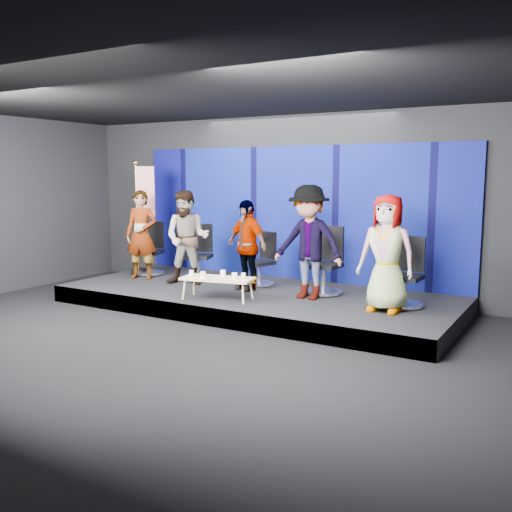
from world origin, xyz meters
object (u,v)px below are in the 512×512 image
object	(u,v)px
coffee_table	(217,279)
mug_e	(243,276)
panelist_e	(387,253)
mug_a	(191,273)
chair_b	(199,262)
chair_e	(406,284)
panelist_c	(247,245)
mug_d	(235,276)
flag_stand	(143,214)
chair_d	(325,272)
panelist_d	(309,242)
mug_c	(223,273)
panelist_b	(187,238)
chair_c	(261,268)
panelist_a	(141,235)
mug_b	(203,275)
chair_a	(151,257)

from	to	relation	value
coffee_table	mug_e	distance (m)	0.45
panelist_e	mug_a	size ratio (longest dim) A/B	19.58
chair_b	mug_e	size ratio (longest dim) A/B	11.64
coffee_table	mug_e	bearing A→B (deg)	18.02
chair_e	mug_e	distance (m)	2.59
chair_b	panelist_c	bearing A→B (deg)	-34.47
mug_d	flag_stand	bearing A→B (deg)	157.77
chair_d	flag_stand	xyz separation A→B (m)	(-4.07, -0.06, 0.86)
chair_b	mug_d	xyz separation A→B (m)	(1.63, -1.25, 0.06)
chair_b	chair_e	world-z (taller)	chair_e
panelist_d	chair_d	bearing A→B (deg)	82.06
chair_d	coffee_table	distance (m)	1.90
chair_b	mug_c	size ratio (longest dim) A/B	10.34
panelist_b	chair_e	distance (m)	4.08
panelist_b	coffee_table	size ratio (longest dim) A/B	1.40
chair_e	panelist_e	world-z (taller)	panelist_e
chair_c	chair_d	size ratio (longest dim) A/B	0.85
panelist_a	mug_a	world-z (taller)	panelist_a
mug_c	coffee_table	bearing A→B (deg)	-98.43
panelist_c	chair_d	size ratio (longest dim) A/B	1.38
chair_b	mug_e	distance (m)	2.07
panelist_b	panelist_e	world-z (taller)	panelist_e
chair_d	mug_a	world-z (taller)	chair_d
chair_e	mug_a	distance (m)	3.50
panelist_b	mug_e	world-z (taller)	panelist_b
panelist_e	mug_a	bearing A→B (deg)	-165.24
mug_b	panelist_c	bearing A→B (deg)	80.27
chair_d	mug_a	bearing A→B (deg)	-140.52
flag_stand	panelist_a	bearing A→B (deg)	-82.23
panelist_a	chair_c	distance (m)	2.52
chair_d	mug_e	bearing A→B (deg)	-126.01
panelist_c	panelist_e	distance (m)	2.68
panelist_d	chair_e	world-z (taller)	panelist_d
panelist_b	chair_e	size ratio (longest dim) A/B	1.62
chair_c	mug_e	size ratio (longest dim) A/B	10.63
panelist_c	mug_e	xyz separation A→B (m)	(0.42, -0.79, -0.39)
panelist_a	mug_d	size ratio (longest dim) A/B	16.36
chair_e	panelist_e	size ratio (longest dim) A/B	0.62
mug_c	mug_d	distance (m)	0.32
chair_b	mug_b	distance (m)	1.82
chair_a	chair_d	world-z (taller)	chair_d
chair_b	panelist_e	size ratio (longest dim) A/B	0.62
panelist_e	mug_e	world-z (taller)	panelist_e
panelist_d	panelist_b	bearing A→B (deg)	-176.91
coffee_table	flag_stand	xyz separation A→B (m)	(-2.72, 1.26, 0.90)
mug_b	mug_e	distance (m)	0.67
chair_e	panelist_b	bearing A→B (deg)	-173.18
mug_a	mug_d	world-z (taller)	mug_d
chair_a	mug_d	bearing A→B (deg)	-42.29
chair_d	mug_c	bearing A→B (deg)	-136.14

